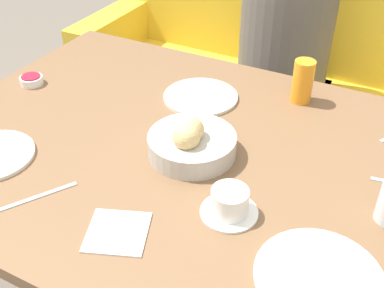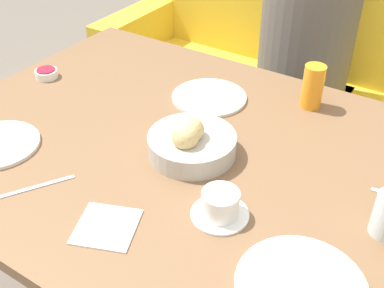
# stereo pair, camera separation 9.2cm
# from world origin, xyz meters

# --- Properties ---
(dining_table) EXTENTS (1.49, 1.03, 0.74)m
(dining_table) POSITION_xyz_m (0.00, 0.00, 0.66)
(dining_table) COLOR brown
(dining_table) RESTS_ON ground_plane
(couch) EXTENTS (1.77, 0.70, 0.88)m
(couch) POSITION_xyz_m (-0.15, 1.06, 0.32)
(couch) COLOR gold
(couch) RESTS_ON ground_plane
(seated_person) EXTENTS (0.37, 0.48, 1.22)m
(seated_person) POSITION_xyz_m (-0.07, 0.91, 0.52)
(seated_person) COLOR #23232D
(seated_person) RESTS_ON ground_plane
(bread_basket) EXTENTS (0.23, 0.23, 0.11)m
(bread_basket) POSITION_xyz_m (-0.01, -0.02, 0.78)
(bread_basket) COLOR #B2ADA3
(bread_basket) RESTS_ON dining_table
(plate_near_right) EXTENTS (0.25, 0.25, 0.01)m
(plate_near_right) POSITION_xyz_m (0.39, -0.25, 0.74)
(plate_near_right) COLOR silver
(plate_near_right) RESTS_ON dining_table
(plate_far_center) EXTENTS (0.23, 0.23, 0.01)m
(plate_far_center) POSITION_xyz_m (-0.12, 0.25, 0.74)
(plate_far_center) COLOR silver
(plate_far_center) RESTS_ON dining_table
(juice_glass) EXTENTS (0.06, 0.06, 0.13)m
(juice_glass) POSITION_xyz_m (0.15, 0.38, 0.80)
(juice_glass) COLOR orange
(juice_glass) RESTS_ON dining_table
(coffee_cup) EXTENTS (0.13, 0.13, 0.06)m
(coffee_cup) POSITION_xyz_m (0.16, -0.17, 0.77)
(coffee_cup) COLOR white
(coffee_cup) RESTS_ON dining_table
(jam_bowl_berry) EXTENTS (0.07, 0.07, 0.03)m
(jam_bowl_berry) POSITION_xyz_m (-0.64, 0.08, 0.75)
(jam_bowl_berry) COLOR white
(jam_bowl_berry) RESTS_ON dining_table
(fork_silver) EXTENTS (0.10, 0.16, 0.00)m
(fork_silver) POSITION_xyz_m (-0.25, -0.32, 0.74)
(fork_silver) COLOR #B7B7BC
(fork_silver) RESTS_ON dining_table
(napkin) EXTENTS (0.16, 0.16, 0.00)m
(napkin) POSITION_xyz_m (-0.02, -0.33, 0.74)
(napkin) COLOR white
(napkin) RESTS_ON dining_table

